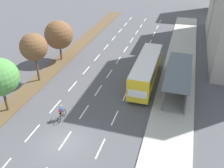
% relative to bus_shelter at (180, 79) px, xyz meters
% --- Properties ---
extents(ground_plane, '(140.00, 140.00, 0.00)m').
position_rel_bus_shelter_xyz_m(ground_plane, '(-9.53, -12.21, -1.87)').
color(ground_plane, '#4C4C51').
extents(median_strip, '(2.60, 52.00, 0.12)m').
position_rel_bus_shelter_xyz_m(median_strip, '(-17.83, 7.79, -1.81)').
color(median_strip, brown).
rests_on(median_strip, ground).
extents(sidewalk_right, '(4.50, 52.00, 0.15)m').
position_rel_bus_shelter_xyz_m(sidewalk_right, '(-0.28, 7.79, -1.79)').
color(sidewalk_right, '#ADAAA3').
rests_on(sidewalk_right, ground).
extents(lane_divider_left, '(0.14, 48.77, 0.01)m').
position_rel_bus_shelter_xyz_m(lane_divider_left, '(-13.03, 6.67, -1.86)').
color(lane_divider_left, white).
rests_on(lane_divider_left, ground).
extents(lane_divider_center, '(0.14, 48.77, 0.01)m').
position_rel_bus_shelter_xyz_m(lane_divider_center, '(-9.53, 6.67, -1.86)').
color(lane_divider_center, white).
rests_on(lane_divider_center, ground).
extents(lane_divider_right, '(0.14, 48.77, 0.01)m').
position_rel_bus_shelter_xyz_m(lane_divider_right, '(-6.03, 6.67, -1.86)').
color(lane_divider_right, white).
rests_on(lane_divider_right, ground).
extents(bus_shelter, '(2.90, 10.27, 2.86)m').
position_rel_bus_shelter_xyz_m(bus_shelter, '(0.00, 0.00, 0.00)').
color(bus_shelter, gray).
rests_on(bus_shelter, sidewalk_right).
extents(bus, '(2.54, 11.29, 3.37)m').
position_rel_bus_shelter_xyz_m(bus, '(-4.28, 1.10, 0.20)').
color(bus, yellow).
rests_on(bus, ground).
extents(cyclist, '(0.46, 1.82, 1.71)m').
position_rel_bus_shelter_xyz_m(cyclist, '(-11.25, -9.01, -1.08)').
color(cyclist, black).
rests_on(cyclist, ground).
extents(median_tree_second, '(3.43, 3.43, 6.40)m').
position_rel_bus_shelter_xyz_m(median_tree_second, '(-17.83, -2.58, 2.91)').
color(median_tree_second, brown).
rests_on(median_tree_second, median_strip).
extents(median_tree_third, '(4.21, 4.21, 6.04)m').
position_rel_bus_shelter_xyz_m(median_tree_third, '(-18.02, 4.21, 2.18)').
color(median_tree_third, brown).
rests_on(median_tree_third, median_strip).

